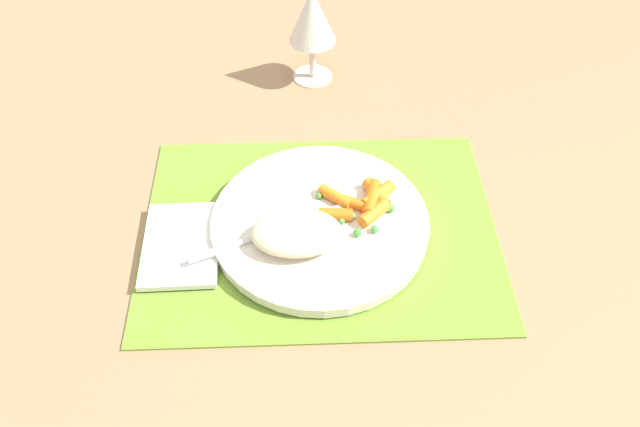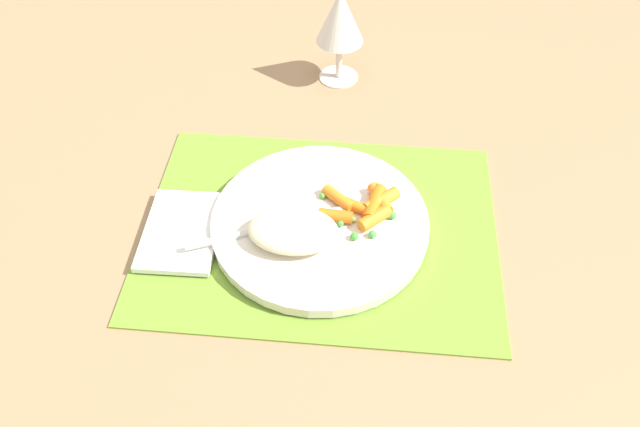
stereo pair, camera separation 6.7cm
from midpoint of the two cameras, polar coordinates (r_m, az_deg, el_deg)
ground_plane at (r=0.80m, az=2.39°, el=-1.59°), size 2.40×2.40×0.00m
placemat at (r=0.80m, az=2.40°, el=-1.45°), size 0.44×0.33×0.01m
plate at (r=0.79m, az=2.42°, el=-0.96°), size 0.27×0.27×0.01m
rice_mound at (r=0.75m, az=0.13°, el=-1.65°), size 0.11×0.07×0.03m
carrot_portion at (r=0.79m, az=6.53°, el=0.61°), size 0.10×0.07×0.02m
pea_scatter at (r=0.78m, az=5.69°, el=-0.17°), size 0.10×0.09×0.01m
fork at (r=0.77m, az=-0.66°, el=-1.15°), size 0.19×0.09×0.01m
wine_glass at (r=0.98m, az=3.91°, el=16.92°), size 0.07×0.07×0.15m
napkin at (r=0.79m, az=-9.94°, el=-1.67°), size 0.09×0.13×0.01m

